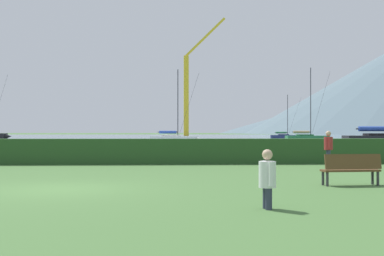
{
  "coord_description": "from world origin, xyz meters",
  "views": [
    {
      "loc": [
        3.0,
        -14.21,
        1.62
      ],
      "look_at": [
        6.41,
        54.66,
        2.1
      ],
      "focal_mm": 46.96,
      "sensor_mm": 36.0,
      "label": 1
    }
  ],
  "objects": [
    {
      "name": "harbor_water",
      "position": [
        0.0,
        137.0,
        0.0
      ],
      "size": [
        320.0,
        246.0,
        0.0
      ],
      "primitive_type": "cube",
      "color": "gray",
      "rests_on": "ground_plane"
    },
    {
      "name": "sailboat_slip_7",
      "position": [
        24.33,
        60.9,
        0.63
      ],
      "size": [
        7.38,
        2.25,
        11.33
      ],
      "rotation": [
        0.0,
        0.0,
        -0.01
      ],
      "color": "#236B38",
      "rests_on": "harbor_water"
    },
    {
      "name": "dock_crane",
      "position": [
        6.37,
        67.34,
        6.5
      ],
      "size": [
        7.41,
        2.0,
        20.29
      ],
      "color": "#333338",
      "rests_on": "ground_plane"
    },
    {
      "name": "distant_hill_central_peak",
      "position": [
        171.47,
        419.63,
        17.75
      ],
      "size": [
        246.53,
        246.53,
        35.5
      ],
      "primitive_type": "cone",
      "color": "slate",
      "rests_on": "ground_plane"
    },
    {
      "name": "sailboat_slip_10",
      "position": [
        26.76,
        85.39,
        0.56
      ],
      "size": [
        6.77,
        2.66,
        9.03
      ],
      "rotation": [
        0.0,
        0.0,
        -0.12
      ],
      "color": "navy",
      "rests_on": "harbor_water"
    },
    {
      "name": "sailboat_slip_6",
      "position": [
        4.04,
        55.22,
        0.62
      ],
      "size": [
        7.45,
        3.43,
        10.22
      ],
      "rotation": [
        0.0,
        0.0,
        -0.21
      ],
      "color": "white",
      "rests_on": "harbor_water"
    },
    {
      "name": "person_seated_viewer",
      "position": [
        5.09,
        -3.83,
        0.69
      ],
      "size": [
        0.36,
        0.57,
        1.25
      ],
      "rotation": [
        0.0,
        0.0,
        0.12
      ],
      "color": "#2D3347",
      "rests_on": "ground_plane"
    },
    {
      "name": "person_standing_walker",
      "position": [
        9.78,
        6.56,
        0.97
      ],
      "size": [
        0.36,
        0.57,
        1.65
      ],
      "rotation": [
        0.0,
        0.0,
        -0.09
      ],
      "color": "#2D3347",
      "rests_on": "ground_plane"
    },
    {
      "name": "park_bench_near_path",
      "position": [
        8.51,
        0.55,
        0.53
      ],
      "size": [
        1.78,
        0.62,
        0.95
      ],
      "rotation": [
        0.0,
        0.0,
        0.08
      ],
      "color": "brown",
      "rests_on": "ground_plane"
    },
    {
      "name": "ground_plane",
      "position": [
        0.0,
        0.0,
        0.0
      ],
      "size": [
        1000.0,
        1000.0,
        0.0
      ],
      "primitive_type": "plane",
      "color": "#477038"
    },
    {
      "name": "hedge_line",
      "position": [
        0.0,
        11.0,
        0.63
      ],
      "size": [
        80.0,
        1.2,
        1.26
      ],
      "primitive_type": "cube",
      "color": "#284C23",
      "rests_on": "ground_plane"
    }
  ]
}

